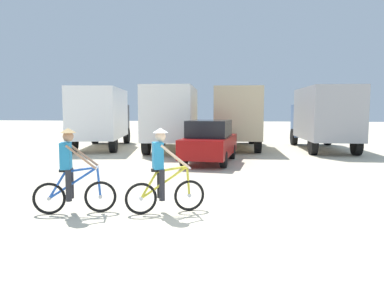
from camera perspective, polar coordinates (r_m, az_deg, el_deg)
The scene contains 8 objects.
ground_plane at distance 7.49m, azimuth -0.89°, elevation -11.61°, with size 120.00×120.00×0.00m, color beige.
box_truck_avon_van at distance 21.13m, azimuth -14.14°, elevation 4.45°, with size 3.44×7.04×3.35m.
box_truck_white_box at distance 19.53m, azimuth -3.03°, elevation 4.53°, with size 2.72×6.86×3.35m.
box_truck_tan_camper at distance 20.61m, azimuth 7.12°, elevation 4.55°, with size 2.58×6.82×3.35m.
box_truck_grey_hauler at distance 20.77m, azimuth 20.10°, elevation 4.26°, with size 2.60×6.82×3.35m.
sedan_parked at distance 14.92m, azimuth 2.83°, elevation 0.42°, with size 2.20×4.36×1.76m.
cyclist_orange_shirt at distance 8.00m, azimuth -18.60°, elevation -4.56°, with size 1.68×0.65×1.82m.
cyclist_cowboy_hat at distance 7.65m, azimuth -4.68°, elevation -4.73°, with size 1.62×0.79×1.82m.
Camera 1 is at (1.04, -7.08, 2.20)m, focal length 33.60 mm.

